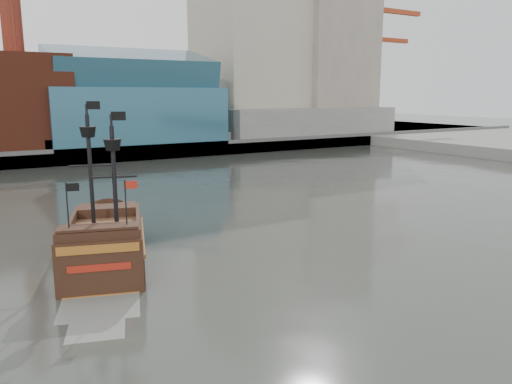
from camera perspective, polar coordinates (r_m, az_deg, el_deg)
ground at (r=27.61m, az=11.34°, el=-12.34°), size 400.00×400.00×0.00m
promenade_far at (r=112.36m, az=-21.98°, el=5.27°), size 220.00×60.00×2.00m
seawall at (r=83.46m, az=-18.74°, el=3.93°), size 220.00×1.00×2.60m
skyline at (r=106.45m, az=-19.36°, el=17.89°), size 149.00×45.00×62.00m
crane_a at (r=139.22m, az=13.18°, el=14.22°), size 22.50×4.00×32.25m
crane_b at (r=152.91m, az=13.12°, el=12.59°), size 19.10×4.00×26.25m
pirate_ship at (r=34.32m, az=-16.83°, el=-6.10°), size 8.64×15.63×11.21m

